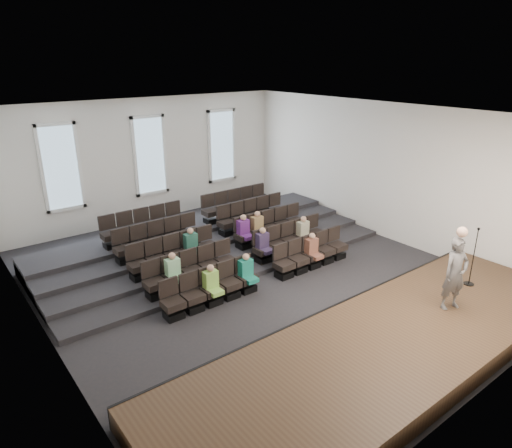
% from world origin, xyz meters
% --- Properties ---
extents(ground, '(14.00, 14.00, 0.00)m').
position_xyz_m(ground, '(0.00, 0.00, 0.00)').
color(ground, black).
rests_on(ground, ground).
extents(ceiling, '(12.00, 14.00, 0.02)m').
position_xyz_m(ceiling, '(0.00, 0.00, 5.01)').
color(ceiling, white).
rests_on(ceiling, ground).
extents(wall_back, '(12.00, 0.04, 5.00)m').
position_xyz_m(wall_back, '(0.00, 7.02, 2.50)').
color(wall_back, silver).
rests_on(wall_back, ground).
extents(wall_front, '(12.00, 0.04, 5.00)m').
position_xyz_m(wall_front, '(0.00, -7.02, 2.50)').
color(wall_front, silver).
rests_on(wall_front, ground).
extents(wall_left, '(0.04, 14.00, 5.00)m').
position_xyz_m(wall_left, '(-6.02, 0.00, 2.50)').
color(wall_left, silver).
rests_on(wall_left, ground).
extents(wall_right, '(0.04, 14.00, 5.00)m').
position_xyz_m(wall_right, '(6.02, 0.00, 2.50)').
color(wall_right, silver).
rests_on(wall_right, ground).
extents(stage, '(11.80, 3.60, 0.50)m').
position_xyz_m(stage, '(0.00, -5.10, 0.25)').
color(stage, '#3E2C1A').
rests_on(stage, ground).
extents(stage_lip, '(11.80, 0.06, 0.52)m').
position_xyz_m(stage_lip, '(0.00, -3.33, 0.25)').
color(stage_lip, black).
rests_on(stage_lip, ground).
extents(risers, '(11.80, 4.80, 0.60)m').
position_xyz_m(risers, '(0.00, 3.17, 0.20)').
color(risers, black).
rests_on(risers, ground).
extents(seating_rows, '(6.80, 4.70, 1.67)m').
position_xyz_m(seating_rows, '(-0.00, 1.54, 0.68)').
color(seating_rows, black).
rests_on(seating_rows, ground).
extents(windows, '(8.44, 0.10, 3.24)m').
position_xyz_m(windows, '(0.00, 6.95, 2.70)').
color(windows, white).
rests_on(windows, wall_back).
extents(audience, '(5.45, 2.64, 1.10)m').
position_xyz_m(audience, '(0.08, 0.45, 0.83)').
color(audience, '#87BE4C').
rests_on(audience, seating_rows).
extents(speaker, '(0.79, 0.64, 1.89)m').
position_xyz_m(speaker, '(2.32, -5.18, 1.44)').
color(speaker, '#54514F').
rests_on(speaker, stage).
extents(mic_stand, '(0.28, 0.28, 1.70)m').
position_xyz_m(mic_stand, '(3.89, -4.83, 1.00)').
color(mic_stand, black).
rests_on(mic_stand, stage).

